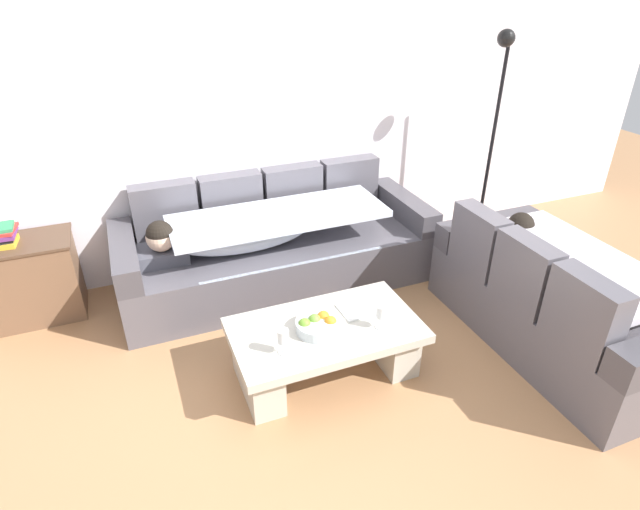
{
  "coord_description": "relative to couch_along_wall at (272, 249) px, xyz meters",
  "views": [
    {
      "loc": [
        -0.84,
        -2.0,
        2.37
      ],
      "look_at": [
        0.37,
        1.01,
        0.55
      ],
      "focal_mm": 28.9,
      "sensor_mm": 36.0,
      "label": 1
    }
  ],
  "objects": [
    {
      "name": "ground_plane",
      "position": [
        -0.19,
        -1.63,
        -0.33
      ],
      "size": [
        14.0,
        14.0,
        0.0
      ],
      "primitive_type": "plane",
      "color": "#AC7950"
    },
    {
      "name": "back_wall",
      "position": [
        -0.19,
        0.52,
        1.02
      ],
      "size": [
        9.0,
        0.1,
        2.7
      ],
      "primitive_type": "cube",
      "color": "white",
      "rests_on": "ground_plane"
    },
    {
      "name": "couch_along_wall",
      "position": [
        0.0,
        0.0,
        0.0
      ],
      "size": [
        2.54,
        0.92,
        0.88
      ],
      "color": "#57545C",
      "rests_on": "ground_plane"
    },
    {
      "name": "couch_near_window",
      "position": [
        1.61,
        -1.49,
        0.01
      ],
      "size": [
        0.92,
        1.8,
        0.88
      ],
      "rotation": [
        0.0,
        0.0,
        1.57
      ],
      "color": "#57545C",
      "rests_on": "ground_plane"
    },
    {
      "name": "coffee_table",
      "position": [
        -0.02,
        -1.21,
        -0.09
      ],
      "size": [
        1.2,
        0.68,
        0.38
      ],
      "color": "beige",
      "rests_on": "ground_plane"
    },
    {
      "name": "fruit_bowl",
      "position": [
        -0.07,
        -1.22,
        0.09
      ],
      "size": [
        0.28,
        0.28,
        0.1
      ],
      "color": "silver",
      "rests_on": "coffee_table"
    },
    {
      "name": "wine_glass_near_left",
      "position": [
        -0.34,
        -1.35,
        0.17
      ],
      "size": [
        0.07,
        0.07,
        0.17
      ],
      "color": "silver",
      "rests_on": "coffee_table"
    },
    {
      "name": "wine_glass_near_right",
      "position": [
        0.3,
        -1.35,
        0.17
      ],
      "size": [
        0.07,
        0.07,
        0.17
      ],
      "color": "silver",
      "rests_on": "coffee_table"
    },
    {
      "name": "open_magazine",
      "position": [
        0.27,
        -1.12,
        0.06
      ],
      "size": [
        0.29,
        0.22,
        0.01
      ],
      "primitive_type": "cube",
      "rotation": [
        0.0,
        0.0,
        0.03
      ],
      "color": "white",
      "rests_on": "coffee_table"
    },
    {
      "name": "side_cabinet",
      "position": [
        -1.84,
        0.22,
        -0.01
      ],
      "size": [
        0.72,
        0.44,
        0.64
      ],
      "color": "brown",
      "rests_on": "ground_plane"
    },
    {
      "name": "book_stack_on_cabinet",
      "position": [
        -1.9,
        0.23,
        0.38
      ],
      "size": [
        0.2,
        0.23,
        0.14
      ],
      "color": "gold",
      "rests_on": "side_cabinet"
    },
    {
      "name": "floor_lamp",
      "position": [
        2.02,
        -0.08,
        0.79
      ],
      "size": [
        0.33,
        0.31,
        1.95
      ],
      "color": "black",
      "rests_on": "ground_plane"
    }
  ]
}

